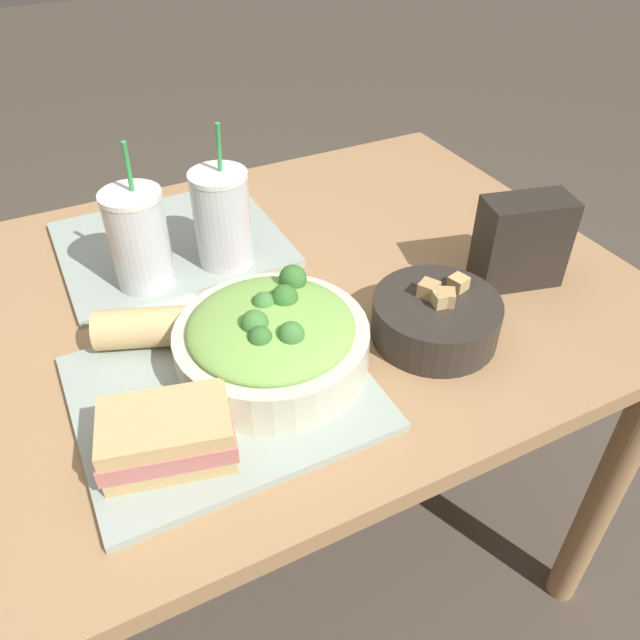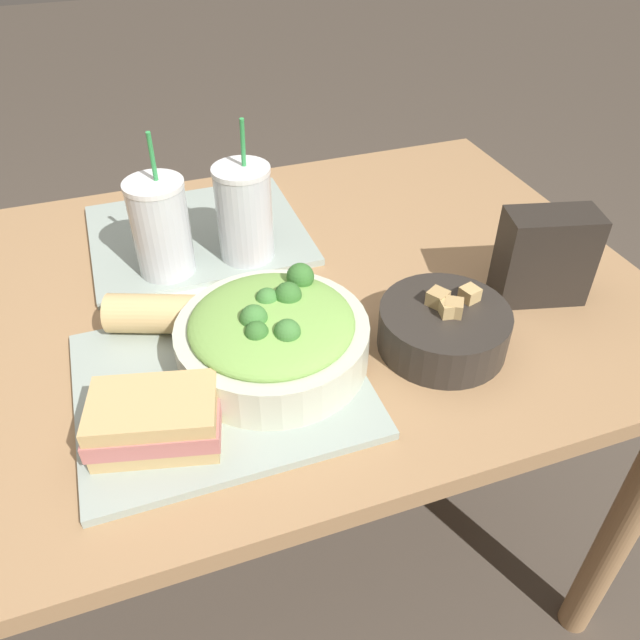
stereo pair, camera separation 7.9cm
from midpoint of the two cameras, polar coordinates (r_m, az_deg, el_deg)
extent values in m
plane|color=#4C4238|center=(1.56, -6.77, -21.67)|extent=(12.00, 12.00, 0.00)
cube|color=#A37A51|center=(0.98, -10.04, 0.35)|extent=(1.47, 0.84, 0.03)
cylinder|color=#A37A51|center=(1.31, 27.73, -16.17)|extent=(0.06, 0.06, 0.73)
cylinder|color=#A37A51|center=(1.68, 11.84, 2.28)|extent=(0.06, 0.06, 0.73)
cube|color=#99A89E|center=(0.83, -6.35, -5.91)|extent=(0.37, 0.32, 0.01)
cube|color=#99A89E|center=(1.13, -9.15, 7.68)|extent=(0.37, 0.32, 0.01)
cylinder|color=beige|center=(0.83, -1.60, -2.20)|extent=(0.26, 0.26, 0.06)
ellipsoid|color=#7FB251|center=(0.81, -1.64, -0.36)|extent=(0.22, 0.22, 0.04)
sphere|color=#38702D|center=(0.85, 0.86, 3.88)|extent=(0.04, 0.04, 0.04)
sphere|color=#427F38|center=(0.82, -2.08, 1.81)|extent=(0.03, 0.03, 0.03)
sphere|color=#38702D|center=(0.82, -0.17, 2.15)|extent=(0.04, 0.04, 0.04)
sphere|color=#427F38|center=(0.76, -0.03, -1.24)|extent=(0.03, 0.03, 0.03)
sphere|color=#38702D|center=(0.76, -2.86, -1.31)|extent=(0.03, 0.03, 0.03)
sphere|color=#427F38|center=(0.78, -3.19, 0.03)|extent=(0.04, 0.04, 0.04)
cube|color=beige|center=(0.82, -1.68, 1.38)|extent=(0.04, 0.04, 0.01)
cube|color=beige|center=(0.80, -0.46, 0.17)|extent=(0.06, 0.07, 0.01)
cube|color=beige|center=(0.83, -2.44, 1.78)|extent=(0.04, 0.05, 0.01)
cylinder|color=#2D2823|center=(0.89, 13.72, -0.86)|extent=(0.18, 0.18, 0.06)
cylinder|color=brown|center=(0.88, 13.95, 0.33)|extent=(0.16, 0.16, 0.01)
cube|color=tan|center=(0.88, 13.27, 1.77)|extent=(0.03, 0.03, 0.03)
cube|color=tan|center=(0.87, 14.69, 0.91)|extent=(0.03, 0.03, 0.02)
cube|color=tan|center=(0.90, 16.01, 2.10)|extent=(0.03, 0.03, 0.02)
cube|color=tan|center=(0.86, 14.32, 0.85)|extent=(0.03, 0.03, 0.02)
cube|color=tan|center=(0.76, -11.68, -10.15)|extent=(0.16, 0.12, 0.02)
cube|color=#C1706B|center=(0.74, -11.90, -9.04)|extent=(0.17, 0.13, 0.02)
cube|color=tan|center=(0.73, -12.12, -7.88)|extent=(0.16, 0.12, 0.02)
cylinder|color=tan|center=(0.90, -11.32, 0.45)|extent=(0.18, 0.11, 0.06)
cylinder|color=beige|center=(0.88, -6.08, 0.37)|extent=(0.02, 0.05, 0.05)
cylinder|color=silver|center=(1.00, -12.10, 7.97)|extent=(0.09, 0.09, 0.15)
cylinder|color=black|center=(1.00, -12.03, 7.52)|extent=(0.08, 0.08, 0.12)
cylinder|color=white|center=(0.96, -12.73, 11.93)|extent=(0.09, 0.09, 0.01)
cylinder|color=green|center=(0.95, -12.66, 14.10)|extent=(0.01, 0.02, 0.09)
cylinder|color=silver|center=(1.02, -4.67, 9.45)|extent=(0.09, 0.09, 0.15)
cylinder|color=maroon|center=(1.02, -4.65, 8.99)|extent=(0.08, 0.08, 0.12)
cylinder|color=white|center=(0.98, -4.92, 13.44)|extent=(0.09, 0.09, 0.01)
cylinder|color=green|center=(0.97, -4.65, 15.59)|extent=(0.01, 0.02, 0.09)
cube|color=#28231E|center=(1.01, 22.02, 5.31)|extent=(0.15, 0.10, 0.15)
cube|color=white|center=(0.97, -11.75, 0.93)|extent=(0.16, 0.12, 0.00)
camera|label=1|loc=(0.04, -87.14, 2.33)|focal=35.00mm
camera|label=2|loc=(0.04, 92.86, -2.33)|focal=35.00mm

